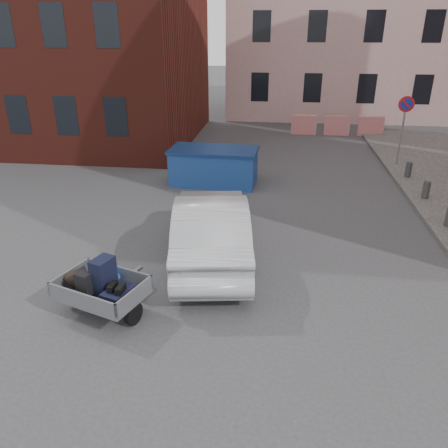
# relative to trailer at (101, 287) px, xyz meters

# --- Properties ---
(ground) EXTENTS (120.00, 120.00, 0.00)m
(ground) POSITION_rel_trailer_xyz_m (1.98, 1.52, -0.61)
(ground) COLOR #38383A
(ground) RESTS_ON ground
(no_parking_sign) EXTENTS (0.60, 0.09, 2.65)m
(no_parking_sign) POSITION_rel_trailer_xyz_m (7.98, 11.00, 1.41)
(no_parking_sign) COLOR gray
(no_parking_sign) RESTS_ON sidewalk
(barriers) EXTENTS (4.70, 0.18, 1.00)m
(barriers) POSITION_rel_trailer_xyz_m (6.18, 16.52, -0.11)
(barriers) COLOR red
(barriers) RESTS_ON ground
(trailer) EXTENTS (1.87, 1.98, 1.20)m
(trailer) POSITION_rel_trailer_xyz_m (0.00, 0.00, 0.00)
(trailer) COLOR black
(trailer) RESTS_ON ground
(dumpster) EXTENTS (3.13, 1.74, 1.28)m
(dumpster) POSITION_rel_trailer_xyz_m (0.99, 8.02, 0.04)
(dumpster) COLOR navy
(dumpster) RESTS_ON ground
(silver_car) EXTENTS (2.40, 4.99, 1.58)m
(silver_car) POSITION_rel_trailer_xyz_m (1.74, 2.56, 0.18)
(silver_car) COLOR #ABADB3
(silver_car) RESTS_ON ground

